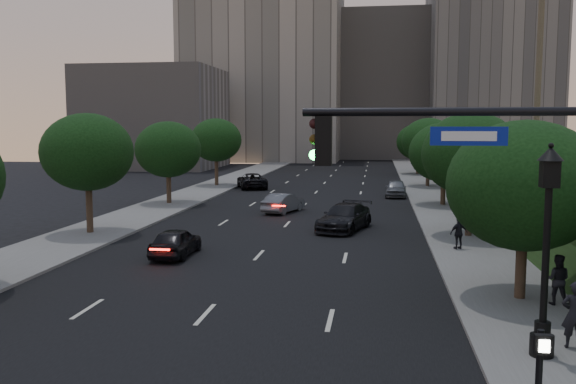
% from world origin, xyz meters
% --- Properties ---
extents(ground, '(160.00, 160.00, 0.00)m').
position_xyz_m(ground, '(0.00, 0.00, 0.00)').
color(ground, black).
rests_on(ground, ground).
extents(road_surface, '(16.00, 140.00, 0.02)m').
position_xyz_m(road_surface, '(0.00, 30.00, 0.01)').
color(road_surface, black).
rests_on(road_surface, ground).
extents(sidewalk_right, '(4.50, 140.00, 0.15)m').
position_xyz_m(sidewalk_right, '(10.25, 30.00, 0.07)').
color(sidewalk_right, slate).
rests_on(sidewalk_right, ground).
extents(sidewalk_left, '(4.50, 140.00, 0.15)m').
position_xyz_m(sidewalk_left, '(-10.25, 30.00, 0.07)').
color(sidewalk_left, slate).
rests_on(sidewalk_left, ground).
extents(parapet_wall, '(0.35, 90.00, 0.70)m').
position_xyz_m(parapet_wall, '(13.50, 28.00, 4.35)').
color(parapet_wall, slate).
rests_on(parapet_wall, embankment).
extents(office_block_left, '(26.00, 20.00, 32.00)m').
position_xyz_m(office_block_left, '(-14.00, 92.00, 16.00)').
color(office_block_left, gray).
rests_on(office_block_left, ground).
extents(office_block_mid, '(22.00, 18.00, 26.00)m').
position_xyz_m(office_block_mid, '(6.00, 102.00, 13.00)').
color(office_block_mid, gray).
rests_on(office_block_mid, ground).
extents(office_block_right, '(20.00, 22.00, 36.00)m').
position_xyz_m(office_block_right, '(24.00, 96.00, 18.00)').
color(office_block_right, slate).
rests_on(office_block_right, ground).
extents(office_block_filler, '(18.00, 16.00, 14.00)m').
position_xyz_m(office_block_filler, '(-26.00, 70.00, 7.00)').
color(office_block_filler, gray).
rests_on(office_block_filler, ground).
extents(tree_right_a, '(5.20, 5.20, 6.24)m').
position_xyz_m(tree_right_a, '(10.30, 8.00, 4.02)').
color(tree_right_a, '#38281C').
rests_on(tree_right_a, ground).
extents(tree_right_b, '(5.20, 5.20, 6.74)m').
position_xyz_m(tree_right_b, '(10.30, 20.00, 4.52)').
color(tree_right_b, '#38281C').
rests_on(tree_right_b, ground).
extents(tree_right_c, '(5.20, 5.20, 6.24)m').
position_xyz_m(tree_right_c, '(10.30, 33.00, 4.02)').
color(tree_right_c, '#38281C').
rests_on(tree_right_c, ground).
extents(tree_right_d, '(5.20, 5.20, 6.74)m').
position_xyz_m(tree_right_d, '(10.30, 47.00, 4.52)').
color(tree_right_d, '#38281C').
rests_on(tree_right_d, ground).
extents(tree_right_e, '(5.20, 5.20, 6.24)m').
position_xyz_m(tree_right_e, '(10.30, 62.00, 4.02)').
color(tree_right_e, '#38281C').
rests_on(tree_right_e, ground).
extents(tree_left_b, '(5.00, 5.00, 6.71)m').
position_xyz_m(tree_left_b, '(-10.30, 18.00, 4.58)').
color(tree_left_b, '#38281C').
rests_on(tree_left_b, ground).
extents(tree_left_c, '(5.00, 5.00, 6.34)m').
position_xyz_m(tree_left_c, '(-10.30, 31.00, 4.21)').
color(tree_left_c, '#38281C').
rests_on(tree_left_c, ground).
extents(tree_left_d, '(5.00, 5.00, 6.71)m').
position_xyz_m(tree_left_d, '(-10.30, 45.00, 4.58)').
color(tree_left_d, '#38281C').
rests_on(tree_left_d, ground).
extents(traffic_signal_mast, '(5.68, 0.56, 7.00)m').
position_xyz_m(traffic_signal_mast, '(8.25, -1.65, 3.67)').
color(traffic_signal_mast, black).
rests_on(traffic_signal_mast, ground).
extents(street_lamp, '(0.64, 0.64, 5.62)m').
position_xyz_m(street_lamp, '(9.63, 2.55, 2.63)').
color(street_lamp, black).
rests_on(street_lamp, ground).
extents(pedestrian_signal, '(0.30, 0.33, 2.50)m').
position_xyz_m(pedestrian_signal, '(8.24, -2.59, 1.57)').
color(pedestrian_signal, black).
rests_on(pedestrian_signal, ground).
extents(sedan_near_left, '(1.61, 3.97, 1.35)m').
position_xyz_m(sedan_near_left, '(-3.78, 13.31, 0.68)').
color(sedan_near_left, black).
rests_on(sedan_near_left, ground).
extents(sedan_mid_left, '(2.64, 4.35, 1.35)m').
position_xyz_m(sedan_mid_left, '(-0.99, 28.03, 0.68)').
color(sedan_mid_left, '#585A60').
rests_on(sedan_mid_left, ground).
extents(sedan_far_left, '(4.04, 5.82, 1.48)m').
position_xyz_m(sedan_far_left, '(-6.45, 43.61, 0.74)').
color(sedan_far_left, black).
rests_on(sedan_far_left, ground).
extents(sedan_near_right, '(3.47, 5.60, 1.51)m').
position_xyz_m(sedan_near_right, '(3.57, 21.48, 0.76)').
color(sedan_near_right, black).
rests_on(sedan_near_right, ground).
extents(sedan_far_right, '(1.88, 4.33, 1.45)m').
position_xyz_m(sedan_far_right, '(7.00, 38.59, 0.73)').
color(sedan_far_right, slate).
rests_on(sedan_far_right, ground).
extents(pedestrian_a, '(0.71, 0.51, 1.81)m').
position_xyz_m(pedestrian_a, '(10.61, 3.25, 1.05)').
color(pedestrian_a, black).
rests_on(pedestrian_a, sidewalk_right).
extents(pedestrian_b, '(0.96, 0.84, 1.68)m').
position_xyz_m(pedestrian_b, '(11.31, 7.34, 0.99)').
color(pedestrian_b, black).
rests_on(pedestrian_b, sidewalk_right).
extents(pedestrian_c, '(0.98, 0.69, 1.54)m').
position_xyz_m(pedestrian_c, '(9.30, 16.18, 0.92)').
color(pedestrian_c, black).
rests_on(pedestrian_c, sidewalk_right).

